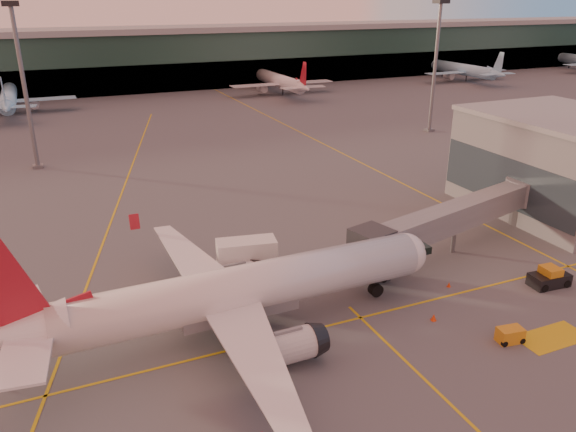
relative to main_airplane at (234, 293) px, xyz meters
name	(u,v)px	position (x,y,z in m)	size (l,w,h in m)	color
ground	(337,364)	(5.77, -7.24, -3.76)	(600.00, 600.00, 0.00)	#4C4F54
taxi_markings	(140,198)	(-1.55, 37.24, -3.76)	(100.12, 173.00, 0.01)	gold
terminal	(103,61)	(5.77, 134.55, 5.00)	(400.00, 20.00, 17.60)	#19382D
gate_building	(561,164)	(47.70, 10.69, 2.53)	(18.40, 22.40, 12.60)	slate
mast_west_near	(22,75)	(-14.23, 58.76, 11.10)	(2.40, 2.40, 25.60)	slate
mast_east_near	(436,57)	(60.77, 54.76, 11.10)	(2.40, 2.40, 25.60)	slate
distant_aircraft_row	(161,102)	(16.60, 110.76, -3.76)	(350.00, 34.00, 13.00)	#93D4F6
main_airplane	(234,293)	(0.00, 0.00, 0.00)	(38.32, 34.43, 11.59)	white
jet_bridge	(464,215)	(28.39, 5.93, 0.25)	(29.33, 10.22, 5.77)	slate
catering_truck	(247,258)	(4.01, 8.08, -1.24)	(6.08, 3.54, 4.44)	red
gpu_cart	(510,335)	(20.07, -10.27, -3.16)	(2.27, 1.56, 1.24)	orange
pushback_tug	(550,278)	(30.58, -4.49, -2.97)	(3.95, 2.34, 1.96)	black
cone_nose	(449,285)	(21.49, -0.81, -3.53)	(0.38, 0.38, 0.48)	red
cone_wing_left	(182,248)	(-0.25, 17.69, -3.48)	(0.47, 0.47, 0.59)	red
cone_fwd	(434,317)	(16.38, -5.16, -3.46)	(0.49, 0.49, 0.62)	red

